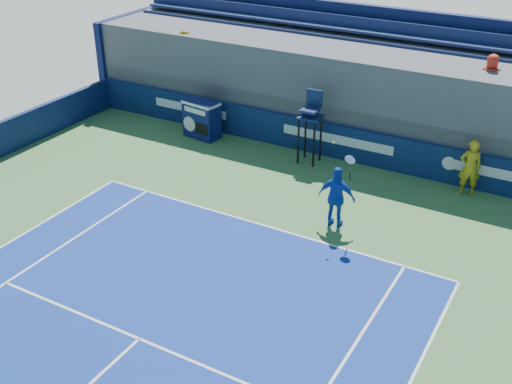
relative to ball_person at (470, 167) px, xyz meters
The scene contains 6 objects.
ball_person is the anchor object (origin of this frame).
back_hoarding 4.54m from the ball_person, behind, with size 20.40×0.21×1.20m.
match_clock 9.53m from the ball_person, behind, with size 1.41×0.90×1.40m.
umpire_chair 5.24m from the ball_person, behind, with size 0.72×0.72×2.48m.
tennis_player 4.63m from the ball_person, 126.27° to the right, with size 1.08×0.52×2.57m.
stadium_seating 5.25m from the ball_person, 150.68° to the left, with size 21.00×4.05×4.40m.
Camera 1 is at (7.49, -1.66, 9.30)m, focal length 45.00 mm.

